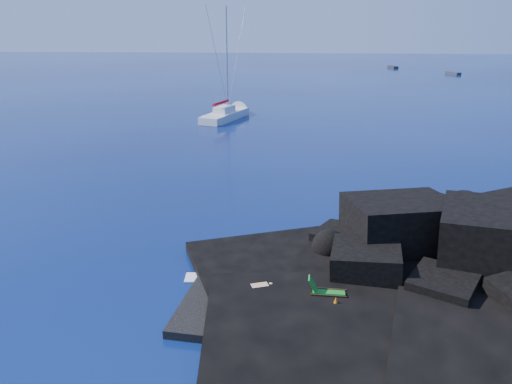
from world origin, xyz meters
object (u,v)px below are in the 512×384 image
sailboat (226,119)px  sunbather (260,287)px  distant_boat_b (453,74)px  distant_boat_a (393,68)px  marker_cone (336,303)px  deck_chair (329,288)px

sailboat → sunbather: (7.51, -42.52, 0.53)m
sunbather → distant_boat_b: sunbather is taller
distant_boat_a → distant_boat_b: (11.04, -17.77, 0.00)m
sailboat → distant_boat_a: size_ratio=3.12×
sunbather → marker_cone: (3.13, -1.18, 0.08)m
marker_cone → distant_boat_b: size_ratio=0.13×
deck_chair → distant_boat_b: deck_chair is taller
distant_boat_b → sailboat: bearing=-148.6°
sailboat → deck_chair: sailboat is taller
deck_chair → sunbather: size_ratio=0.83×
deck_chair → sunbather: 2.95m
distant_boat_a → distant_boat_b: size_ratio=1.01×
deck_chair → distant_boat_b: size_ratio=0.36×
sailboat → marker_cone: (10.64, -43.70, 0.62)m
deck_chair → marker_cone: bearing=-69.4°
sunbather → distant_boat_a: size_ratio=0.42×
sunbather → distant_boat_b: bearing=50.1°
sailboat → distant_boat_a: (34.36, 81.40, 0.00)m
sailboat → marker_cone: bearing=-59.0°
sailboat → marker_cone: 44.98m
deck_chair → distant_boat_b: 112.19m
marker_cone → distant_boat_b: bearing=72.1°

